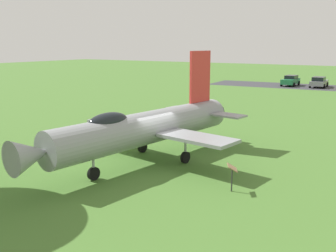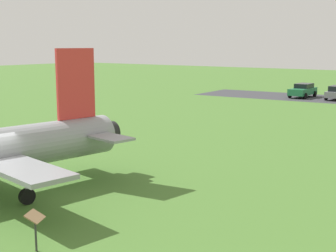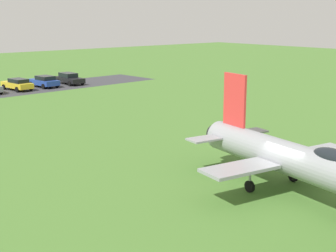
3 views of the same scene
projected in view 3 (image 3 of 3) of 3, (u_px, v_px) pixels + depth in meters
ground_plane at (288, 193)px, 24.12m from camera, size 200.00×200.00×0.00m
parking_strip at (17, 90)px, 57.50m from camera, size 10.32×38.14×0.00m
display_jet at (296, 160)px, 23.40m from camera, size 13.55×9.28×5.56m
parked_car_black at (69, 78)px, 62.43m from camera, size 4.72×2.06×1.45m
parked_car_blue at (44, 81)px, 59.75m from camera, size 4.47×2.45×1.44m
parked_car_yellow at (17, 84)px, 57.33m from camera, size 4.81×2.35×1.40m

